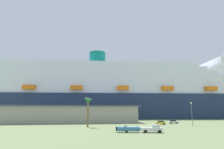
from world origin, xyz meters
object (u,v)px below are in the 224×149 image
at_px(small_boat_on_trailer, 130,129).
at_px(cruise_ship, 139,96).
at_px(street_lamp, 192,111).
at_px(pickup_truck, 153,129).
at_px(parked_car_silver_sedan, 173,122).
at_px(parked_car_yellow_taxi, 160,123).
at_px(palm_tree, 88,104).

bearing_deg(small_boat_on_trailer, cruise_ship, 70.79).
bearing_deg(street_lamp, small_boat_on_trailer, -150.05).
bearing_deg(pickup_truck, small_boat_on_trailer, 167.34).
bearing_deg(street_lamp, parked_car_silver_sedan, 91.33).
height_order(street_lamp, parked_car_yellow_taxi, street_lamp).
bearing_deg(small_boat_on_trailer, palm_tree, 119.67).
height_order(cruise_ship, small_boat_on_trailer, cruise_ship).
height_order(palm_tree, street_lamp, palm_tree).
bearing_deg(small_boat_on_trailer, pickup_truck, -12.66).
relative_size(street_lamp, parked_car_yellow_taxi, 2.06).
relative_size(pickup_truck, street_lamp, 0.65).
distance_m(parked_car_silver_sedan, parked_car_yellow_taxi, 10.12).
bearing_deg(pickup_truck, street_lamp, 38.13).
distance_m(cruise_ship, pickup_truck, 97.46).
xyz_separation_m(pickup_truck, parked_car_silver_sedan, (22.88, 33.29, -0.21)).
bearing_deg(parked_car_silver_sedan, palm_tree, -161.55).
relative_size(pickup_truck, small_boat_on_trailer, 0.76).
xyz_separation_m(pickup_truck, parked_car_yellow_taxi, (14.34, 27.88, -0.21)).
bearing_deg(palm_tree, parked_car_silver_sedan, 18.45).
bearing_deg(street_lamp, cruise_ship, 88.07).
relative_size(small_boat_on_trailer, street_lamp, 0.86).
distance_m(palm_tree, parked_car_silver_sedan, 42.39).
height_order(pickup_truck, small_boat_on_trailer, pickup_truck).
distance_m(pickup_truck, street_lamp, 29.92).
xyz_separation_m(small_boat_on_trailer, street_lamp, (29.29, 16.88, 4.84)).
bearing_deg(palm_tree, small_boat_on_trailer, -60.33).
relative_size(cruise_ship, palm_tree, 25.34).
bearing_deg(palm_tree, parked_car_yellow_taxi, 14.09).
height_order(pickup_truck, parked_car_silver_sedan, pickup_truck).
height_order(cruise_ship, parked_car_yellow_taxi, cruise_ship).
xyz_separation_m(pickup_truck, small_boat_on_trailer, (-6.06, 1.36, -0.08)).
bearing_deg(parked_car_silver_sedan, cruise_ship, 87.24).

